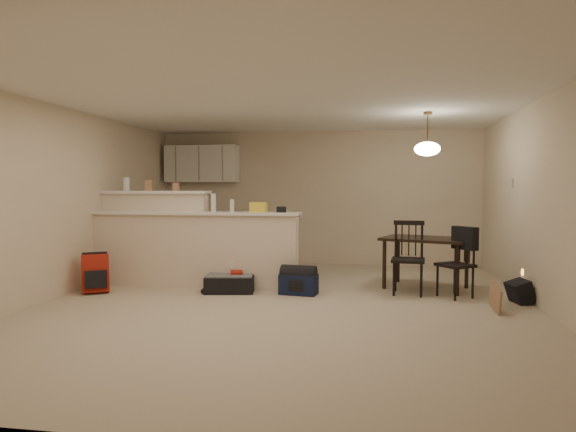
% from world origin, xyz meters
% --- Properties ---
extents(room, '(7.00, 7.02, 2.50)m').
position_xyz_m(room, '(0.00, 0.00, 1.25)').
color(room, '#B9A98E').
rests_on(room, ground).
extents(breakfast_bar, '(3.08, 0.58, 1.39)m').
position_xyz_m(breakfast_bar, '(-1.76, 0.98, 0.61)').
color(breakfast_bar, beige).
rests_on(breakfast_bar, ground).
extents(upper_cabinets, '(1.40, 0.34, 0.70)m').
position_xyz_m(upper_cabinets, '(-2.20, 3.32, 1.90)').
color(upper_cabinets, white).
rests_on(upper_cabinets, room).
extents(kitchen_counter, '(1.80, 0.60, 0.90)m').
position_xyz_m(kitchen_counter, '(-2.00, 3.19, 0.45)').
color(kitchen_counter, white).
rests_on(kitchen_counter, ground).
extents(thermostat, '(0.02, 0.12, 0.12)m').
position_xyz_m(thermostat, '(2.98, 1.55, 1.50)').
color(thermostat, beige).
rests_on(thermostat, room).
extents(jar, '(0.10, 0.10, 0.20)m').
position_xyz_m(jar, '(-2.65, 1.12, 1.49)').
color(jar, silver).
rests_on(jar, breakfast_bar).
extents(cereal_box, '(0.10, 0.07, 0.16)m').
position_xyz_m(cereal_box, '(-2.29, 1.12, 1.47)').
color(cereal_box, '#A47855').
rests_on(cereal_box, breakfast_bar).
extents(small_box, '(0.08, 0.06, 0.12)m').
position_xyz_m(small_box, '(-1.86, 1.12, 1.45)').
color(small_box, '#A47855').
rests_on(small_box, breakfast_bar).
extents(bottle_a, '(0.07, 0.07, 0.26)m').
position_xyz_m(bottle_a, '(-1.21, 0.90, 1.22)').
color(bottle_a, silver).
rests_on(bottle_a, breakfast_bar).
extents(bottle_b, '(0.06, 0.06, 0.18)m').
position_xyz_m(bottle_b, '(-0.94, 0.90, 1.18)').
color(bottle_b, silver).
rests_on(bottle_b, breakfast_bar).
extents(bag_lump, '(0.22, 0.18, 0.14)m').
position_xyz_m(bag_lump, '(-0.55, 0.90, 1.16)').
color(bag_lump, '#A47855').
rests_on(bag_lump, breakfast_bar).
extents(pouch, '(0.12, 0.10, 0.08)m').
position_xyz_m(pouch, '(-0.23, 0.90, 1.13)').
color(pouch, '#A47855').
rests_on(pouch, breakfast_bar).
extents(dining_table, '(1.36, 1.14, 0.73)m').
position_xyz_m(dining_table, '(1.79, 1.30, 0.64)').
color(dining_table, black).
rests_on(dining_table, ground).
extents(pendant_lamp, '(0.36, 0.36, 0.62)m').
position_xyz_m(pendant_lamp, '(1.79, 1.30, 1.99)').
color(pendant_lamp, brown).
rests_on(pendant_lamp, room).
extents(dining_chair_near, '(0.47, 0.45, 0.98)m').
position_xyz_m(dining_chair_near, '(1.51, 0.84, 0.49)').
color(dining_chair_near, black).
rests_on(dining_chair_near, ground).
extents(dining_chair_far, '(0.54, 0.54, 0.90)m').
position_xyz_m(dining_chair_far, '(2.10, 0.74, 0.45)').
color(dining_chair_far, black).
rests_on(dining_chair_far, ground).
extents(suitcase, '(0.72, 0.53, 0.22)m').
position_xyz_m(suitcase, '(-0.90, 0.61, 0.11)').
color(suitcase, black).
rests_on(suitcase, ground).
extents(red_backpack, '(0.41, 0.37, 0.52)m').
position_xyz_m(red_backpack, '(-2.70, 0.27, 0.26)').
color(red_backpack, '#AD1F13').
rests_on(red_backpack, ground).
extents(navy_duffel, '(0.53, 0.34, 0.27)m').
position_xyz_m(navy_duffel, '(0.06, 0.61, 0.13)').
color(navy_duffel, '#111936').
rests_on(navy_duffel, ground).
extents(black_daypack, '(0.28, 0.35, 0.28)m').
position_xyz_m(black_daypack, '(2.85, 0.52, 0.14)').
color(black_daypack, black).
rests_on(black_daypack, ground).
extents(cardboard_sheet, '(0.03, 0.44, 0.33)m').
position_xyz_m(cardboard_sheet, '(2.44, -0.01, 0.17)').
color(cardboard_sheet, '#A47855').
rests_on(cardboard_sheet, ground).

